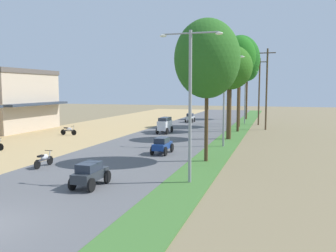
{
  "coord_description": "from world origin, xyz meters",
  "views": [
    {
      "loc": [
        9.93,
        -9.28,
        4.8
      ],
      "look_at": [
        0.83,
        20.81,
        1.51
      ],
      "focal_mm": 38.56,
      "sensor_mm": 36.0,
      "label": 1
    }
  ],
  "objects_px": {
    "median_tree_fourth": "(240,60)",
    "car_sedan_charcoal": "(90,173)",
    "median_tree_nearest": "(207,59)",
    "streetlamp_near": "(190,96)",
    "median_tree_second": "(230,68)",
    "utility_pole_far": "(259,90)",
    "car_van_white": "(165,124)",
    "median_tree_third": "(239,57)",
    "car_sedan_blue": "(162,145)",
    "median_tree_fifth": "(247,67)",
    "car_hatchback_silver": "(190,117)",
    "parked_motorbike_third": "(69,130)",
    "streetlamp_far": "(245,93)",
    "utility_pole_near": "(267,88)",
    "streetlamp_mid": "(224,94)",
    "motorbike_ahead_second": "(44,159)"
  },
  "relations": [
    {
      "from": "streetlamp_far",
      "to": "car_van_white",
      "type": "distance_m",
      "value": 15.5
    },
    {
      "from": "median_tree_nearest",
      "to": "car_hatchback_silver",
      "type": "xyz_separation_m",
      "value": [
        -7.24,
        26.01,
        -5.92
      ]
    },
    {
      "from": "median_tree_nearest",
      "to": "streetlamp_near",
      "type": "xyz_separation_m",
      "value": [
        0.22,
        -5.53,
        -2.23
      ]
    },
    {
      "from": "median_tree_nearest",
      "to": "parked_motorbike_third",
      "type": "bearing_deg",
      "value": 150.56
    },
    {
      "from": "median_tree_third",
      "to": "streetlamp_far",
      "type": "height_order",
      "value": "median_tree_third"
    },
    {
      "from": "streetlamp_far",
      "to": "car_sedan_blue",
      "type": "distance_m",
      "value": 25.38
    },
    {
      "from": "median_tree_fifth",
      "to": "motorbike_ahead_second",
      "type": "xyz_separation_m",
      "value": [
        -8.81,
        -38.33,
        -7.51
      ]
    },
    {
      "from": "car_van_white",
      "to": "median_tree_third",
      "type": "bearing_deg",
      "value": 29.42
    },
    {
      "from": "streetlamp_far",
      "to": "car_hatchback_silver",
      "type": "height_order",
      "value": "streetlamp_far"
    },
    {
      "from": "parked_motorbike_third",
      "to": "median_tree_third",
      "type": "bearing_deg",
      "value": 26.78
    },
    {
      "from": "median_tree_fifth",
      "to": "car_van_white",
      "type": "bearing_deg",
      "value": -108.13
    },
    {
      "from": "car_sedan_charcoal",
      "to": "streetlamp_near",
      "type": "bearing_deg",
      "value": 27.83
    },
    {
      "from": "streetlamp_far",
      "to": "motorbike_ahead_second",
      "type": "xyz_separation_m",
      "value": [
        -9.21,
        -31.15,
        -3.63
      ]
    },
    {
      "from": "car_sedan_blue",
      "to": "motorbike_ahead_second",
      "type": "bearing_deg",
      "value": -131.01
    },
    {
      "from": "median_tree_second",
      "to": "streetlamp_near",
      "type": "distance_m",
      "value": 16.49
    },
    {
      "from": "median_tree_fourth",
      "to": "utility_pole_far",
      "type": "bearing_deg",
      "value": 57.38
    },
    {
      "from": "streetlamp_near",
      "to": "car_sedan_blue",
      "type": "distance_m",
      "value": 8.85
    },
    {
      "from": "median_tree_fourth",
      "to": "parked_motorbike_third",
      "type": "bearing_deg",
      "value": -140.05
    },
    {
      "from": "car_sedan_charcoal",
      "to": "median_tree_second",
      "type": "bearing_deg",
      "value": 77.25
    },
    {
      "from": "streetlamp_mid",
      "to": "car_van_white",
      "type": "relative_size",
      "value": 3.09
    },
    {
      "from": "parked_motorbike_third",
      "to": "car_hatchback_silver",
      "type": "relative_size",
      "value": 0.9
    },
    {
      "from": "car_sedan_charcoal",
      "to": "car_van_white",
      "type": "bearing_deg",
      "value": 97.56
    },
    {
      "from": "streetlamp_mid",
      "to": "utility_pole_near",
      "type": "xyz_separation_m",
      "value": [
        2.93,
        13.81,
        0.48
      ]
    },
    {
      "from": "parked_motorbike_third",
      "to": "car_sedan_charcoal",
      "type": "distance_m",
      "value": 20.49
    },
    {
      "from": "median_tree_fourth",
      "to": "streetlamp_far",
      "type": "distance_m",
      "value": 5.93
    },
    {
      "from": "utility_pole_near",
      "to": "utility_pole_far",
      "type": "xyz_separation_m",
      "value": [
        -1.08,
        5.44,
        -0.31
      ]
    },
    {
      "from": "streetlamp_near",
      "to": "car_sedan_blue",
      "type": "height_order",
      "value": "streetlamp_near"
    },
    {
      "from": "median_tree_fourth",
      "to": "median_tree_fifth",
      "type": "height_order",
      "value": "median_tree_fourth"
    },
    {
      "from": "median_tree_nearest",
      "to": "median_tree_fourth",
      "type": "relative_size",
      "value": 0.82
    },
    {
      "from": "streetlamp_near",
      "to": "median_tree_second",
      "type": "bearing_deg",
      "value": 90.49
    },
    {
      "from": "parked_motorbike_third",
      "to": "median_tree_fifth",
      "type": "height_order",
      "value": "median_tree_fifth"
    },
    {
      "from": "car_sedan_blue",
      "to": "car_van_white",
      "type": "distance_m",
      "value": 11.97
    },
    {
      "from": "median_tree_fourth",
      "to": "car_van_white",
      "type": "xyz_separation_m",
      "value": [
        -6.79,
        -9.1,
        -7.26
      ]
    },
    {
      "from": "median_tree_second",
      "to": "streetlamp_far",
      "type": "bearing_deg",
      "value": 89.48
    },
    {
      "from": "streetlamp_mid",
      "to": "motorbike_ahead_second",
      "type": "distance_m",
      "value": 14.86
    },
    {
      "from": "streetlamp_mid",
      "to": "motorbike_ahead_second",
      "type": "height_order",
      "value": "streetlamp_mid"
    },
    {
      "from": "car_sedan_charcoal",
      "to": "car_hatchback_silver",
      "type": "relative_size",
      "value": 1.13
    },
    {
      "from": "utility_pole_far",
      "to": "car_van_white",
      "type": "bearing_deg",
      "value": -125.65
    },
    {
      "from": "median_tree_nearest",
      "to": "median_tree_second",
      "type": "height_order",
      "value": "median_tree_nearest"
    },
    {
      "from": "streetlamp_near",
      "to": "streetlamp_far",
      "type": "xyz_separation_m",
      "value": [
        0.0,
        31.99,
        -0.23
      ]
    },
    {
      "from": "median_tree_third",
      "to": "car_van_white",
      "type": "distance_m",
      "value": 10.91
    },
    {
      "from": "median_tree_nearest",
      "to": "streetlamp_far",
      "type": "bearing_deg",
      "value": 89.53
    },
    {
      "from": "median_tree_fourth",
      "to": "utility_pole_near",
      "type": "xyz_separation_m",
      "value": [
        3.27,
        -2.01,
        -3.44
      ]
    },
    {
      "from": "median_tree_fifth",
      "to": "car_hatchback_silver",
      "type": "bearing_deg",
      "value": -132.79
    },
    {
      "from": "median_tree_second",
      "to": "utility_pole_far",
      "type": "distance_m",
      "value": 15.07
    },
    {
      "from": "median_tree_third",
      "to": "streetlamp_near",
      "type": "distance_m",
      "value": 22.95
    },
    {
      "from": "car_sedan_blue",
      "to": "car_hatchback_silver",
      "type": "distance_m",
      "value": 24.69
    },
    {
      "from": "car_sedan_blue",
      "to": "median_tree_second",
      "type": "bearing_deg",
      "value": 68.66
    },
    {
      "from": "median_tree_second",
      "to": "utility_pole_far",
      "type": "xyz_separation_m",
      "value": [
        2.0,
        14.78,
        -2.13
      ]
    },
    {
      "from": "median_tree_fourth",
      "to": "car_sedan_charcoal",
      "type": "xyz_separation_m",
      "value": [
        -4.02,
        -30.0,
        -7.54
      ]
    }
  ]
}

